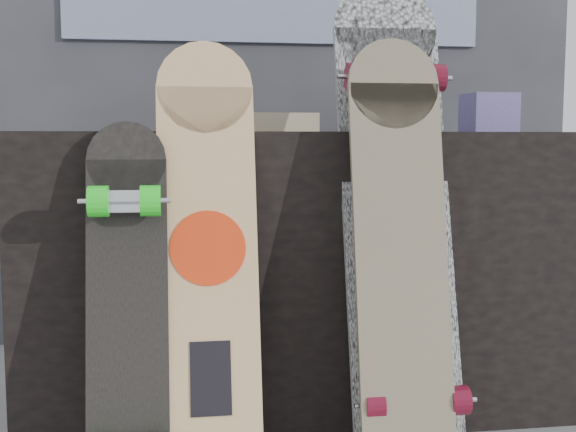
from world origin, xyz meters
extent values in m
cube|color=black|center=(0.00, 0.50, 0.40)|extent=(1.60, 0.60, 0.80)
cube|color=#343439|center=(0.00, 1.35, 1.10)|extent=(2.40, 0.20, 2.20)
cube|color=navy|center=(0.00, 1.24, 1.30)|extent=(1.60, 0.02, 0.30)
cube|color=navy|center=(-0.35, 0.62, 0.85)|extent=(0.18, 0.12, 0.10)
cube|color=navy|center=(0.56, 0.55, 0.86)|extent=(0.14, 0.14, 0.12)
cube|color=#D1B78C|center=(-0.07, 0.62, 0.83)|extent=(0.22, 0.10, 0.06)
cube|color=beige|center=(-0.31, 0.10, 0.45)|extent=(0.23, 0.25, 0.91)
cylinder|color=beige|center=(-0.31, 0.22, 0.91)|extent=(0.23, 0.07, 0.23)
cylinder|color=#FB360F|center=(-0.31, 0.11, 0.53)|extent=(0.18, 0.05, 0.17)
cube|color=black|center=(-0.31, 0.04, 0.24)|extent=(0.09, 0.04, 0.16)
cube|color=tan|center=(0.14, 0.05, 0.46)|extent=(0.22, 0.20, 0.92)
cylinder|color=tan|center=(0.14, 0.14, 0.91)|extent=(0.22, 0.06, 0.22)
cube|color=white|center=(0.16, 0.17, 0.53)|extent=(0.28, 0.30, 1.07)
cylinder|color=white|center=(0.16, 0.31, 1.07)|extent=(0.28, 0.09, 0.27)
cube|color=silver|center=(0.16, 0.03, 0.16)|extent=(0.09, 0.04, 0.06)
cylinder|color=#5E0D1F|center=(0.06, 0.01, 0.17)|extent=(0.05, 0.07, 0.07)
cylinder|color=#5E0D1F|center=(0.27, 0.01, 0.17)|extent=(0.05, 0.07, 0.07)
cube|color=silver|center=(0.16, 0.23, 0.93)|extent=(0.09, 0.04, 0.06)
cylinder|color=#5E0D1F|center=(0.06, 0.21, 0.94)|extent=(0.05, 0.07, 0.07)
cylinder|color=#5E0D1F|center=(0.27, 0.21, 0.94)|extent=(0.05, 0.07, 0.07)
cube|color=black|center=(-0.50, 0.07, 0.37)|extent=(0.18, 0.18, 0.74)
cylinder|color=black|center=(-0.50, 0.15, 0.73)|extent=(0.18, 0.05, 0.18)
cube|color=silver|center=(-0.50, 0.09, 0.64)|extent=(0.09, 0.04, 0.06)
cylinder|color=#23F122|center=(-0.56, 0.07, 0.64)|extent=(0.04, 0.07, 0.07)
cylinder|color=#23F122|center=(-0.44, 0.07, 0.64)|extent=(0.05, 0.07, 0.07)
camera|label=1|loc=(-0.37, -1.57, 0.78)|focal=45.00mm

